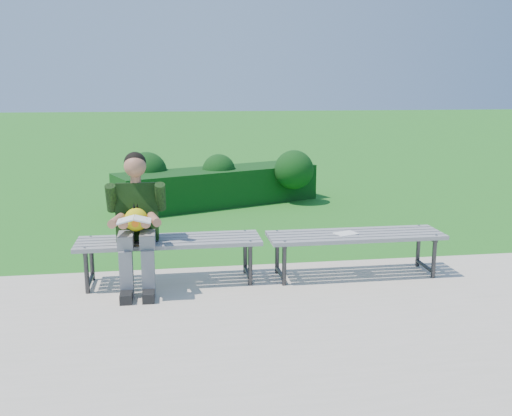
{
  "coord_description": "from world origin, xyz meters",
  "views": [
    {
      "loc": [
        -0.67,
        -5.94,
        1.95
      ],
      "look_at": [
        0.18,
        -0.25,
        0.71
      ],
      "focal_mm": 40.0,
      "sensor_mm": 36.0,
      "label": 1
    }
  ],
  "objects_px": {
    "bench_left": "(169,244)",
    "seated_boy": "(137,218)",
    "paper_sheet": "(346,233)",
    "hedge": "(219,182)",
    "bench_right": "(355,238)"
  },
  "relations": [
    {
      "from": "seated_boy",
      "to": "hedge",
      "type": "bearing_deg",
      "value": 74.17
    },
    {
      "from": "hedge",
      "to": "seated_boy",
      "type": "height_order",
      "value": "seated_boy"
    },
    {
      "from": "hedge",
      "to": "paper_sheet",
      "type": "distance_m",
      "value": 4.05
    },
    {
      "from": "paper_sheet",
      "to": "hedge",
      "type": "bearing_deg",
      "value": 103.75
    },
    {
      "from": "bench_left",
      "to": "seated_boy",
      "type": "distance_m",
      "value": 0.43
    },
    {
      "from": "seated_boy",
      "to": "paper_sheet",
      "type": "distance_m",
      "value": 2.1
    },
    {
      "from": "bench_left",
      "to": "paper_sheet",
      "type": "xyz_separation_m",
      "value": [
        1.79,
        -0.06,
        0.06
      ]
    },
    {
      "from": "hedge",
      "to": "bench_right",
      "type": "height_order",
      "value": "hedge"
    },
    {
      "from": "bench_left",
      "to": "seated_boy",
      "type": "bearing_deg",
      "value": -162.85
    },
    {
      "from": "seated_boy",
      "to": "bench_left",
      "type": "bearing_deg",
      "value": 17.15
    },
    {
      "from": "bench_left",
      "to": "paper_sheet",
      "type": "distance_m",
      "value": 1.79
    },
    {
      "from": "paper_sheet",
      "to": "bench_left",
      "type": "bearing_deg",
      "value": 178.21
    },
    {
      "from": "hedge",
      "to": "paper_sheet",
      "type": "relative_size",
      "value": 13.4
    },
    {
      "from": "seated_boy",
      "to": "paper_sheet",
      "type": "height_order",
      "value": "seated_boy"
    },
    {
      "from": "hedge",
      "to": "bench_left",
      "type": "bearing_deg",
      "value": -102.02
    }
  ]
}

